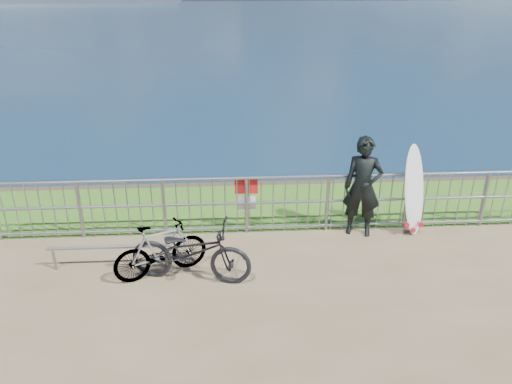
{
  "coord_description": "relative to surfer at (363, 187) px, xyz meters",
  "views": [
    {
      "loc": [
        -0.83,
        -6.66,
        4.5
      ],
      "look_at": [
        -0.35,
        1.2,
        1.0
      ],
      "focal_mm": 35.0,
      "sensor_mm": 36.0,
      "label": 1
    }
  ],
  "objects": [
    {
      "name": "bicycle_near",
      "position": [
        -3.03,
        -1.36,
        -0.43
      ],
      "size": [
        2.01,
        1.04,
        1.01
      ],
      "primitive_type": "imported",
      "rotation": [
        0.0,
        0.0,
        1.37
      ],
      "color": "black",
      "rests_on": "ground"
    },
    {
      "name": "bicycle_far",
      "position": [
        -3.52,
        -1.19,
        -0.47
      ],
      "size": [
        1.57,
        1.01,
        0.92
      ],
      "primitive_type": "imported",
      "rotation": [
        0.0,
        0.0,
        1.98
      ],
      "color": "black",
      "rests_on": "ground"
    },
    {
      "name": "surfboard",
      "position": [
        0.96,
        -0.01,
        -0.15
      ],
      "size": [
        0.56,
        0.53,
        1.7
      ],
      "color": "white",
      "rests_on": "ground"
    },
    {
      "name": "surfer",
      "position": [
        0.0,
        0.0,
        0.0
      ],
      "size": [
        0.78,
        0.62,
        1.87
      ],
      "primitive_type": "imported",
      "rotation": [
        0.0,
        0.0,
        -0.29
      ],
      "color": "black",
      "rests_on": "ground"
    },
    {
      "name": "bike_rack",
      "position": [
        -4.38,
        -0.94,
        -0.59
      ],
      "size": [
        2.0,
        0.05,
        0.41
      ],
      "color": "gray",
      "rests_on": "ground"
    },
    {
      "name": "seascape",
      "position": [
        -45.35,
        146.04,
        -4.96
      ],
      "size": [
        260.0,
        260.0,
        5.0
      ],
      "color": "brown",
      "rests_on": "ground"
    },
    {
      "name": "grass_strip",
      "position": [
        -1.6,
        1.25,
        -0.92
      ],
      "size": [
        120.0,
        120.0,
        0.0
      ],
      "primitive_type": "plane",
      "color": "#34691D",
      "rests_on": "ground"
    },
    {
      "name": "railing",
      "position": [
        -1.58,
        0.15,
        -0.35
      ],
      "size": [
        10.06,
        0.1,
        1.13
      ],
      "color": "gray",
      "rests_on": "ground"
    }
  ]
}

